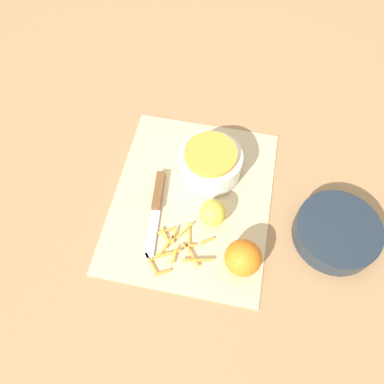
# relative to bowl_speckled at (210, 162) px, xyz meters

# --- Properties ---
(ground_plane) EXTENTS (4.00, 4.00, 0.00)m
(ground_plane) POSITION_rel_bowl_speckled_xyz_m (0.09, -0.03, -0.05)
(ground_plane) COLOR #9E754C
(cutting_board) EXTENTS (0.47, 0.38, 0.01)m
(cutting_board) POSITION_rel_bowl_speckled_xyz_m (0.09, -0.03, -0.04)
(cutting_board) COLOR #CCB284
(cutting_board) RESTS_ON ground_plane
(bowl_speckled) EXTENTS (0.16, 0.16, 0.08)m
(bowl_speckled) POSITION_rel_bowl_speckled_xyz_m (0.00, 0.00, 0.00)
(bowl_speckled) COLOR silver
(bowl_speckled) RESTS_ON cutting_board
(bowl_dark) EXTENTS (0.19, 0.19, 0.05)m
(bowl_dark) POSITION_rel_bowl_speckled_xyz_m (0.12, 0.31, -0.02)
(bowl_dark) COLOR #1E2833
(bowl_dark) RESTS_ON ground_plane
(knife) EXTENTS (0.23, 0.04, 0.02)m
(knife) POSITION_rel_bowl_speckled_xyz_m (0.10, -0.11, -0.03)
(knife) COLOR brown
(knife) RESTS_ON cutting_board
(orange_left) EXTENTS (0.08, 0.08, 0.08)m
(orange_left) POSITION_rel_bowl_speckled_xyz_m (0.23, 0.11, 0.00)
(orange_left) COLOR orange
(orange_left) RESTS_ON cutting_board
(lemon) EXTENTS (0.06, 0.06, 0.06)m
(lemon) POSITION_rel_bowl_speckled_xyz_m (0.13, 0.03, -0.01)
(lemon) COLOR gold
(lemon) RESTS_ON cutting_board
(peel_pile) EXTENTS (0.14, 0.15, 0.01)m
(peel_pile) POSITION_rel_bowl_speckled_xyz_m (0.22, -0.04, -0.03)
(peel_pile) COLOR orange
(peel_pile) RESTS_ON cutting_board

